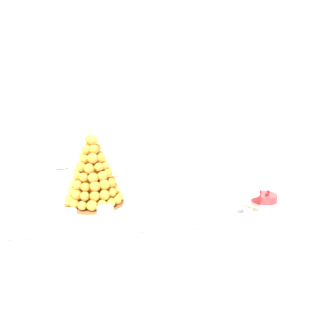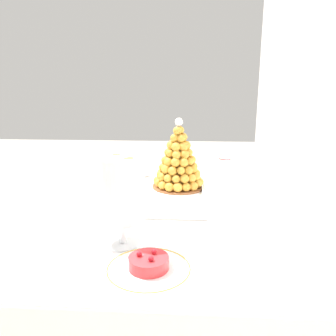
{
  "view_description": "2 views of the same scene",
  "coord_description": "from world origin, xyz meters",
  "px_view_note": "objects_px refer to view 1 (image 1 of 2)",
  "views": [
    {
      "loc": [
        -0.06,
        -1.11,
        1.23
      ],
      "look_at": [
        0.09,
        -0.01,
        0.96
      ],
      "focal_mm": 33.78,
      "sensor_mm": 36.0,
      "label": 1
    },
    {
      "loc": [
        1.24,
        0.12,
        1.25
      ],
      "look_at": [
        0.05,
        0.05,
        0.95
      ],
      "focal_mm": 36.19,
      "sensor_mm": 36.0,
      "label": 2
    }
  ],
  "objects_px": {
    "dessert_cup_centre": "(105,215)",
    "fruit_tart_plate": "(264,200)",
    "dessert_cup_left": "(33,219)",
    "wine_glass": "(61,163)",
    "croquembouche": "(93,175)",
    "dessert_cup_mid_left": "(67,219)",
    "dessert_cup_right": "(170,212)",
    "serving_tray": "(105,212)",
    "macaron_goblet": "(242,169)",
    "dessert_cup_mid_right": "(138,215)"
  },
  "relations": [
    {
      "from": "dessert_cup_mid_left",
      "to": "wine_glass",
      "type": "bearing_deg",
      "value": 101.86
    },
    {
      "from": "dessert_cup_centre",
      "to": "dessert_cup_right",
      "type": "height_order",
      "value": "dessert_cup_right"
    },
    {
      "from": "serving_tray",
      "to": "dessert_cup_mid_left",
      "type": "relative_size",
      "value": 9.81
    },
    {
      "from": "dessert_cup_mid_left",
      "to": "fruit_tart_plate",
      "type": "bearing_deg",
      "value": 11.35
    },
    {
      "from": "macaron_goblet",
      "to": "croquembouche",
      "type": "bearing_deg",
      "value": 164.9
    },
    {
      "from": "serving_tray",
      "to": "fruit_tart_plate",
      "type": "relative_size",
      "value": 2.82
    },
    {
      "from": "croquembouche",
      "to": "dessert_cup_mid_right",
      "type": "distance_m",
      "value": 0.27
    },
    {
      "from": "dessert_cup_left",
      "to": "wine_glass",
      "type": "bearing_deg",
      "value": 86.44
    },
    {
      "from": "dessert_cup_centre",
      "to": "dessert_cup_left",
      "type": "bearing_deg",
      "value": 178.22
    },
    {
      "from": "dessert_cup_centre",
      "to": "macaron_goblet",
      "type": "relative_size",
      "value": 0.21
    },
    {
      "from": "dessert_cup_mid_right",
      "to": "wine_glass",
      "type": "relative_size",
      "value": 0.36
    },
    {
      "from": "dessert_cup_left",
      "to": "dessert_cup_right",
      "type": "distance_m",
      "value": 0.45
    },
    {
      "from": "dessert_cup_left",
      "to": "dessert_cup_centre",
      "type": "height_order",
      "value": "dessert_cup_centre"
    },
    {
      "from": "dessert_cup_centre",
      "to": "dessert_cup_right",
      "type": "relative_size",
      "value": 0.89
    },
    {
      "from": "serving_tray",
      "to": "dessert_cup_left",
      "type": "bearing_deg",
      "value": -156.15
    },
    {
      "from": "dessert_cup_centre",
      "to": "fruit_tart_plate",
      "type": "xyz_separation_m",
      "value": [
        0.62,
        0.13,
        -0.02
      ]
    },
    {
      "from": "dessert_cup_right",
      "to": "fruit_tart_plate",
      "type": "height_order",
      "value": "dessert_cup_right"
    },
    {
      "from": "dessert_cup_mid_left",
      "to": "macaron_goblet",
      "type": "relative_size",
      "value": 0.23
    },
    {
      "from": "dessert_cup_mid_left",
      "to": "dessert_cup_right",
      "type": "relative_size",
      "value": 0.99
    },
    {
      "from": "serving_tray",
      "to": "wine_glass",
      "type": "distance_m",
      "value": 0.38
    },
    {
      "from": "dessert_cup_mid_right",
      "to": "dessert_cup_centre",
      "type": "bearing_deg",
      "value": 178.17
    },
    {
      "from": "fruit_tart_plate",
      "to": "croquembouche",
      "type": "bearing_deg",
      "value": 175.41
    },
    {
      "from": "dessert_cup_right",
      "to": "wine_glass",
      "type": "bearing_deg",
      "value": 136.42
    },
    {
      "from": "fruit_tart_plate",
      "to": "wine_glass",
      "type": "relative_size",
      "value": 1.25
    },
    {
      "from": "macaron_goblet",
      "to": "wine_glass",
      "type": "relative_size",
      "value": 1.56
    },
    {
      "from": "dessert_cup_mid_left",
      "to": "macaron_goblet",
      "type": "height_order",
      "value": "macaron_goblet"
    },
    {
      "from": "fruit_tart_plate",
      "to": "dessert_cup_mid_left",
      "type": "bearing_deg",
      "value": -168.65
    },
    {
      "from": "fruit_tart_plate",
      "to": "dessert_cup_left",
      "type": "bearing_deg",
      "value": -171.49
    },
    {
      "from": "serving_tray",
      "to": "dessert_cup_mid_left",
      "type": "xyz_separation_m",
      "value": [
        -0.11,
        -0.12,
        0.03
      ]
    },
    {
      "from": "dessert_cup_mid_left",
      "to": "dessert_cup_right",
      "type": "distance_m",
      "value": 0.34
    },
    {
      "from": "croquembouche",
      "to": "wine_glass",
      "type": "xyz_separation_m",
      "value": [
        -0.16,
        0.22,
        0.0
      ]
    },
    {
      "from": "serving_tray",
      "to": "dessert_cup_left",
      "type": "distance_m",
      "value": 0.25
    },
    {
      "from": "dessert_cup_mid_right",
      "to": "dessert_cup_left",
      "type": "bearing_deg",
      "value": 178.2
    },
    {
      "from": "dessert_cup_centre",
      "to": "dessert_cup_right",
      "type": "bearing_deg",
      "value": 0.27
    },
    {
      "from": "fruit_tart_plate",
      "to": "serving_tray",
      "type": "bearing_deg",
      "value": -177.47
    },
    {
      "from": "serving_tray",
      "to": "macaron_goblet",
      "type": "xyz_separation_m",
      "value": [
        0.49,
        -0.06,
        0.16
      ]
    },
    {
      "from": "macaron_goblet",
      "to": "fruit_tart_plate",
      "type": "height_order",
      "value": "macaron_goblet"
    },
    {
      "from": "dessert_cup_centre",
      "to": "dessert_cup_mid_right",
      "type": "xyz_separation_m",
      "value": [
        0.11,
        -0.0,
        -0.0
      ]
    },
    {
      "from": "dessert_cup_mid_left",
      "to": "dessert_cup_right",
      "type": "height_order",
      "value": "dessert_cup_right"
    },
    {
      "from": "serving_tray",
      "to": "dessert_cup_mid_left",
      "type": "bearing_deg",
      "value": -133.16
    },
    {
      "from": "fruit_tart_plate",
      "to": "macaron_goblet",
      "type": "bearing_deg",
      "value": -145.92
    },
    {
      "from": "serving_tray",
      "to": "macaron_goblet",
      "type": "relative_size",
      "value": 2.25
    },
    {
      "from": "serving_tray",
      "to": "wine_glass",
      "type": "xyz_separation_m",
      "value": [
        -0.2,
        0.3,
        0.12
      ]
    },
    {
      "from": "dessert_cup_left",
      "to": "dessert_cup_mid_left",
      "type": "bearing_deg",
      "value": -10.5
    },
    {
      "from": "dessert_cup_left",
      "to": "fruit_tart_plate",
      "type": "height_order",
      "value": "dessert_cup_left"
    },
    {
      "from": "serving_tray",
      "to": "dessert_cup_left",
      "type": "relative_size",
      "value": 10.9
    },
    {
      "from": "croquembouche",
      "to": "dessert_cup_right",
      "type": "relative_size",
      "value": 4.78
    },
    {
      "from": "dessert_cup_centre",
      "to": "fruit_tart_plate",
      "type": "bearing_deg",
      "value": 12.27
    },
    {
      "from": "croquembouche",
      "to": "dessert_cup_right",
      "type": "xyz_separation_m",
      "value": [
        0.27,
        -0.19,
        -0.09
      ]
    },
    {
      "from": "dessert_cup_mid_left",
      "to": "dessert_cup_mid_right",
      "type": "xyz_separation_m",
      "value": [
        0.23,
        0.01,
        -0.0
      ]
    }
  ]
}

